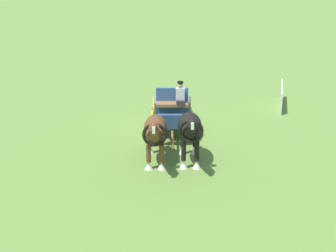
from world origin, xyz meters
name	(u,v)px	position (x,y,z in m)	size (l,w,h in m)	color
ground_plane	(172,130)	(0.00, 0.00, 0.00)	(220.00, 220.00, 0.00)	olive
show_wagon	(172,107)	(0.14, 0.06, 1.15)	(5.52, 2.97, 2.67)	#2D4C7A
draft_horse_near	(190,129)	(3.14, 1.98, 1.38)	(2.91, 1.63, 2.26)	black
draft_horse_off	(155,131)	(3.63, 0.78, 1.29)	(3.10, 1.70, 2.15)	brown
sponsor_banner	(281,96)	(-5.60, 3.95, 0.55)	(3.20, 0.06, 1.10)	silver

